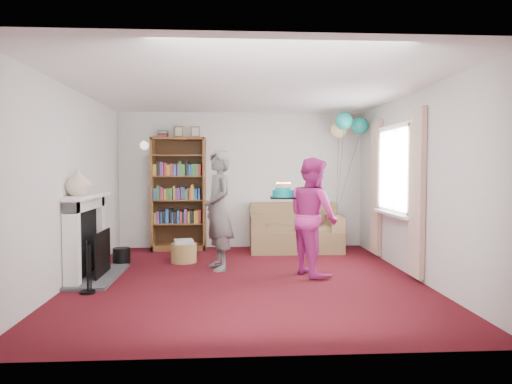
{
  "coord_description": "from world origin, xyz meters",
  "views": [
    {
      "loc": [
        -0.24,
        -5.98,
        1.47
      ],
      "look_at": [
        0.16,
        0.6,
        1.13
      ],
      "focal_mm": 32.0,
      "sensor_mm": 36.0,
      "label": 1
    }
  ],
  "objects": [
    {
      "name": "balloons",
      "position": [
        1.85,
        1.96,
        2.22
      ],
      "size": [
        0.63,
        0.68,
        1.78
      ],
      "color": "#3F3F3F",
      "rests_on": "ground"
    },
    {
      "name": "wall_left",
      "position": [
        -2.26,
        0.0,
        1.25
      ],
      "size": [
        0.02,
        5.0,
        2.5
      ],
      "primitive_type": "cube",
      "color": "silver",
      "rests_on": "ground"
    },
    {
      "name": "ground",
      "position": [
        0.0,
        0.0,
        0.0
      ],
      "size": [
        5.0,
        5.0,
        0.0
      ],
      "primitive_type": "plane",
      "color": "#350809",
      "rests_on": "ground"
    },
    {
      "name": "fireplace",
      "position": [
        -2.09,
        0.19,
        0.51
      ],
      "size": [
        0.55,
        1.8,
        1.12
      ],
      "color": "#3F3F42",
      "rests_on": "ground"
    },
    {
      "name": "mantel_vase",
      "position": [
        -2.12,
        -0.15,
        1.3
      ],
      "size": [
        0.42,
        0.42,
        0.34
      ],
      "primitive_type": "imported",
      "rotation": [
        0.0,
        0.0,
        0.37
      ],
      "color": "beige",
      "rests_on": "fireplace"
    },
    {
      "name": "wall_back",
      "position": [
        0.0,
        2.51,
        1.25
      ],
      "size": [
        4.5,
        0.02,
        2.5
      ],
      "primitive_type": "cube",
      "color": "silver",
      "rests_on": "ground"
    },
    {
      "name": "wall_right",
      "position": [
        2.26,
        0.0,
        1.25
      ],
      "size": [
        0.02,
        5.0,
        2.5
      ],
      "primitive_type": "cube",
      "color": "silver",
      "rests_on": "ground"
    },
    {
      "name": "person_magenta",
      "position": [
        0.92,
        0.21,
        0.81
      ],
      "size": [
        0.84,
        0.95,
        1.62
      ],
      "primitive_type": "imported",
      "rotation": [
        0.0,
        0.0,
        1.91
      ],
      "color": "#AE2274",
      "rests_on": "ground"
    },
    {
      "name": "sofa",
      "position": [
        0.95,
        2.07,
        0.32
      ],
      "size": [
        1.6,
        0.85,
        0.85
      ],
      "rotation": [
        0.0,
        0.0,
        -0.01
      ],
      "color": "brown",
      "rests_on": "ground"
    },
    {
      "name": "wall_sconce",
      "position": [
        -1.75,
        2.36,
        1.88
      ],
      "size": [
        0.16,
        0.23,
        0.16
      ],
      "color": "gold",
      "rests_on": "ground"
    },
    {
      "name": "birthday_cake",
      "position": [
        0.52,
        0.32,
        1.12
      ],
      "size": [
        0.37,
        0.37,
        0.22
      ],
      "rotation": [
        0.0,
        0.0,
        -0.09
      ],
      "color": "black",
      "rests_on": "ground"
    },
    {
      "name": "window_bay",
      "position": [
        2.21,
        0.6,
        1.2
      ],
      "size": [
        0.14,
        2.02,
        2.2
      ],
      "color": "white",
      "rests_on": "ground"
    },
    {
      "name": "bookcase",
      "position": [
        -1.13,
        2.3,
        0.98
      ],
      "size": [
        0.95,
        0.42,
        2.22
      ],
      "color": "#472B14",
      "rests_on": "ground"
    },
    {
      "name": "wicker_basket",
      "position": [
        -0.94,
        1.14,
        0.16
      ],
      "size": [
        0.4,
        0.4,
        0.36
      ],
      "rotation": [
        0.0,
        0.0,
        0.22
      ],
      "color": "#A3804C",
      "rests_on": "ground"
    },
    {
      "name": "ceiling",
      "position": [
        0.0,
        0.0,
        2.5
      ],
      "size": [
        4.5,
        5.0,
        0.01
      ],
      "primitive_type": "cube",
      "color": "white",
      "rests_on": "wall_back"
    },
    {
      "name": "person_striped",
      "position": [
        -0.39,
        0.61,
        0.86
      ],
      "size": [
        0.6,
        0.73,
        1.73
      ],
      "primitive_type": "imported",
      "rotation": [
        0.0,
        0.0,
        -1.23
      ],
      "color": "black",
      "rests_on": "ground"
    }
  ]
}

